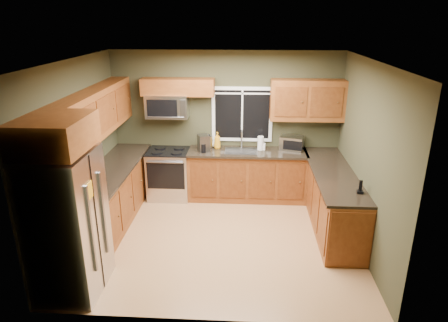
# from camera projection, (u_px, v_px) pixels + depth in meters

# --- Properties ---
(floor) EXTENTS (4.20, 4.20, 0.00)m
(floor) POSITION_uv_depth(u_px,v_px,m) (219.00, 238.00, 6.23)
(floor) COLOR #A57448
(floor) RESTS_ON ground
(ceiling) EXTENTS (4.20, 4.20, 0.00)m
(ceiling) POSITION_uv_depth(u_px,v_px,m) (219.00, 61.00, 5.31)
(ceiling) COLOR white
(ceiling) RESTS_ON back_wall
(back_wall) EXTENTS (4.20, 0.00, 4.20)m
(back_wall) POSITION_uv_depth(u_px,v_px,m) (226.00, 124.00, 7.46)
(back_wall) COLOR #353520
(back_wall) RESTS_ON ground
(front_wall) EXTENTS (4.20, 0.00, 4.20)m
(front_wall) POSITION_uv_depth(u_px,v_px,m) (207.00, 214.00, 4.08)
(front_wall) COLOR #353520
(front_wall) RESTS_ON ground
(left_wall) EXTENTS (0.00, 3.60, 3.60)m
(left_wall) POSITION_uv_depth(u_px,v_px,m) (77.00, 153.00, 5.89)
(left_wall) COLOR #353520
(left_wall) RESTS_ON ground
(right_wall) EXTENTS (0.00, 3.60, 3.60)m
(right_wall) POSITION_uv_depth(u_px,v_px,m) (367.00, 159.00, 5.65)
(right_wall) COLOR #353520
(right_wall) RESTS_ON ground
(window) EXTENTS (1.12, 0.03, 1.02)m
(window) POSITION_uv_depth(u_px,v_px,m) (242.00, 114.00, 7.36)
(window) COLOR white
(window) RESTS_ON back_wall
(base_cabinets_left) EXTENTS (0.60, 2.65, 0.90)m
(base_cabinets_left) POSITION_uv_depth(u_px,v_px,m) (113.00, 196.00, 6.62)
(base_cabinets_left) COLOR brown
(base_cabinets_left) RESTS_ON ground
(countertop_left) EXTENTS (0.65, 2.65, 0.04)m
(countertop_left) POSITION_uv_depth(u_px,v_px,m) (112.00, 169.00, 6.46)
(countertop_left) COLOR black
(countertop_left) RESTS_ON base_cabinets_left
(base_cabinets_back) EXTENTS (2.17, 0.60, 0.90)m
(base_cabinets_back) POSITION_uv_depth(u_px,v_px,m) (247.00, 176.00, 7.46)
(base_cabinets_back) COLOR brown
(base_cabinets_back) RESTS_ON ground
(countertop_back) EXTENTS (2.17, 0.65, 0.04)m
(countertop_back) POSITION_uv_depth(u_px,v_px,m) (248.00, 152.00, 7.28)
(countertop_back) COLOR black
(countertop_back) RESTS_ON base_cabinets_back
(base_cabinets_peninsula) EXTENTS (0.60, 2.52, 0.90)m
(base_cabinets_peninsula) POSITION_uv_depth(u_px,v_px,m) (332.00, 200.00, 6.49)
(base_cabinets_peninsula) COLOR brown
(base_cabinets_peninsula) RESTS_ON ground
(countertop_peninsula) EXTENTS (0.65, 2.50, 0.04)m
(countertop_peninsula) POSITION_uv_depth(u_px,v_px,m) (333.00, 172.00, 6.33)
(countertop_peninsula) COLOR black
(countertop_peninsula) RESTS_ON base_cabinets_peninsula
(upper_cabinets_left) EXTENTS (0.33, 2.65, 0.72)m
(upper_cabinets_left) POSITION_uv_depth(u_px,v_px,m) (96.00, 112.00, 6.15)
(upper_cabinets_left) COLOR brown
(upper_cabinets_left) RESTS_ON left_wall
(upper_cabinets_back_left) EXTENTS (1.30, 0.33, 0.30)m
(upper_cabinets_back_left) POSITION_uv_depth(u_px,v_px,m) (178.00, 87.00, 7.10)
(upper_cabinets_back_left) COLOR brown
(upper_cabinets_back_left) RESTS_ON back_wall
(upper_cabinets_back_right) EXTENTS (1.30, 0.33, 0.72)m
(upper_cabinets_back_right) POSITION_uv_depth(u_px,v_px,m) (307.00, 100.00, 7.05)
(upper_cabinets_back_right) COLOR brown
(upper_cabinets_back_right) RESTS_ON back_wall
(upper_cabinet_over_fridge) EXTENTS (0.72, 0.90, 0.38)m
(upper_cabinet_over_fridge) POSITION_uv_depth(u_px,v_px,m) (54.00, 134.00, 4.41)
(upper_cabinet_over_fridge) COLOR brown
(upper_cabinet_over_fridge) RESTS_ON left_wall
(refrigerator) EXTENTS (0.74, 0.90, 1.80)m
(refrigerator) POSITION_uv_depth(u_px,v_px,m) (68.00, 224.00, 4.80)
(refrigerator) COLOR #B7B7BC
(refrigerator) RESTS_ON ground
(range) EXTENTS (0.76, 0.69, 0.94)m
(range) POSITION_uv_depth(u_px,v_px,m) (169.00, 174.00, 7.51)
(range) COLOR #B7B7BC
(range) RESTS_ON ground
(microwave) EXTENTS (0.76, 0.41, 0.42)m
(microwave) POSITION_uv_depth(u_px,v_px,m) (167.00, 106.00, 7.20)
(microwave) COLOR #B7B7BC
(microwave) RESTS_ON back_wall
(sink) EXTENTS (0.60, 0.42, 0.36)m
(sink) POSITION_uv_depth(u_px,v_px,m) (241.00, 150.00, 7.29)
(sink) COLOR slate
(sink) RESTS_ON countertop_back
(toaster_oven) EXTENTS (0.48, 0.42, 0.26)m
(toaster_oven) POSITION_uv_depth(u_px,v_px,m) (292.00, 143.00, 7.31)
(toaster_oven) COLOR #B7B7BC
(toaster_oven) RESTS_ON countertop_back
(coffee_maker) EXTENTS (0.25, 0.29, 0.30)m
(coffee_maker) POSITION_uv_depth(u_px,v_px,m) (203.00, 144.00, 7.22)
(coffee_maker) COLOR slate
(coffee_maker) RESTS_ON countertop_back
(kettle) EXTENTS (0.15, 0.15, 0.27)m
(kettle) POSITION_uv_depth(u_px,v_px,m) (209.00, 141.00, 7.43)
(kettle) COLOR #B7B7BC
(kettle) RESTS_ON countertop_back
(paper_towel_roll) EXTENTS (0.14, 0.14, 0.28)m
(paper_towel_roll) POSITION_uv_depth(u_px,v_px,m) (261.00, 143.00, 7.30)
(paper_towel_roll) COLOR white
(paper_towel_roll) RESTS_ON countertop_back
(soap_bottle_a) EXTENTS (0.16, 0.16, 0.31)m
(soap_bottle_a) POSITION_uv_depth(u_px,v_px,m) (217.00, 140.00, 7.37)
(soap_bottle_a) COLOR orange
(soap_bottle_a) RESTS_ON countertop_back
(soap_bottle_b) EXTENTS (0.10, 0.10, 0.18)m
(soap_bottle_b) POSITION_uv_depth(u_px,v_px,m) (263.00, 145.00, 7.32)
(soap_bottle_b) COLOR white
(soap_bottle_b) RESTS_ON countertop_back
(soap_bottle_c) EXTENTS (0.14, 0.14, 0.18)m
(soap_bottle_c) POSITION_uv_depth(u_px,v_px,m) (212.00, 142.00, 7.49)
(soap_bottle_c) COLOR white
(soap_bottle_c) RESTS_ON countertop_back
(cordless_phone) EXTENTS (0.09, 0.09, 0.19)m
(cordless_phone) POSITION_uv_depth(u_px,v_px,m) (360.00, 189.00, 5.53)
(cordless_phone) COLOR black
(cordless_phone) RESTS_ON countertop_peninsula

